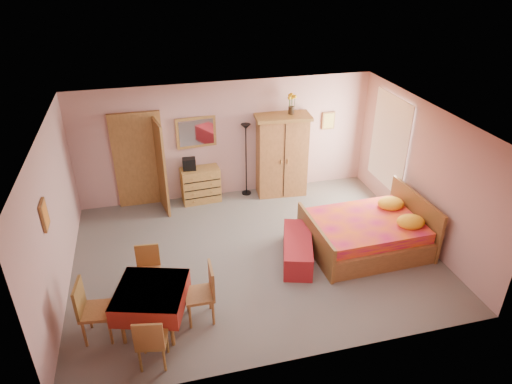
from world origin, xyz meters
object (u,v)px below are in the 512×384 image
object	(u,v)px
bed	(366,225)
chair_west	(97,310)
stereo	(189,164)
sunflower_vase	(291,104)
chest_of_drawers	(201,185)
floor_lamp	(246,160)
chair_south	(152,339)
bench	(297,249)
chair_north	(149,272)
wardrobe	(282,155)
wall_mirror	(196,132)
dining_table	(153,308)
chair_east	(199,294)

from	to	relation	value
bed	chair_west	distance (m)	4.85
stereo	sunflower_vase	bearing A→B (deg)	-1.41
chest_of_drawers	bed	bearing A→B (deg)	-46.88
floor_lamp	chair_south	distance (m)	4.99
stereo	chair_west	distance (m)	4.11
chest_of_drawers	bench	bearing A→B (deg)	-65.81
bed	chair_south	xyz separation A→B (m)	(-3.99, -1.77, -0.06)
stereo	chair_north	distance (m)	3.12
stereo	sunflower_vase	distance (m)	2.54
sunflower_vase	chair_north	xyz separation A→B (m)	(-3.29, -2.84, -1.67)
wardrobe	floor_lamp	bearing A→B (deg)	173.87
wall_mirror	dining_table	size ratio (longest dim) A/B	0.88
chair_west	chair_east	distance (m)	1.47
bed	chair_east	bearing A→B (deg)	-163.00
floor_lamp	chair_south	bearing A→B (deg)	-117.87
chest_of_drawers	floor_lamp	size ratio (longest dim) A/B	0.49
bench	chair_east	size ratio (longest dim) A/B	1.42
wall_mirror	sunflower_vase	size ratio (longest dim) A/B	1.91
wall_mirror	wardrobe	bearing A→B (deg)	-13.76
floor_lamp	chair_north	xyz separation A→B (m)	(-2.31, -2.95, -0.42)
chair_east	chair_south	bearing A→B (deg)	134.03
bed	dining_table	world-z (taller)	bed
chest_of_drawers	bed	world-z (taller)	bed
chest_of_drawers	wall_mirror	bearing A→B (deg)	86.34
stereo	chair_east	bearing A→B (deg)	-95.07
stereo	floor_lamp	world-z (taller)	floor_lamp
stereo	floor_lamp	distance (m)	1.27
chair_east	chest_of_drawers	bearing A→B (deg)	-7.31
chest_of_drawers	chair_west	distance (m)	4.16
stereo	sunflower_vase	world-z (taller)	sunflower_vase
sunflower_vase	bed	distance (m)	3.06
chest_of_drawers	floor_lamp	world-z (taller)	floor_lamp
stereo	chair_east	world-z (taller)	stereo
dining_table	chair_south	distance (m)	0.69
wardrobe	chair_east	bearing A→B (deg)	-119.00
wall_mirror	chair_east	world-z (taller)	wall_mirror
chair_south	chair_north	bearing A→B (deg)	100.38
sunflower_vase	chair_east	distance (m)	4.72
dining_table	chair_west	distance (m)	0.78
chair_south	bench	bearing A→B (deg)	44.18
stereo	bed	distance (m)	3.93
bed	chair_north	bearing A→B (deg)	-176.96
bench	chair_south	distance (m)	3.17
floor_lamp	chair_north	size ratio (longest dim) A/B	2.00
floor_lamp	chair_west	world-z (taller)	floor_lamp
wardrobe	bed	world-z (taller)	wardrobe
wardrobe	dining_table	distance (m)	4.74
sunflower_vase	chair_north	bearing A→B (deg)	-139.18
chair_south	chair_west	size ratio (longest dim) A/B	0.89
sunflower_vase	wall_mirror	bearing A→B (deg)	173.20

